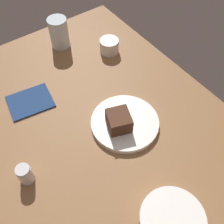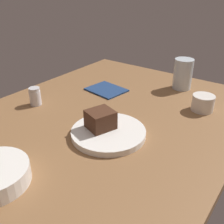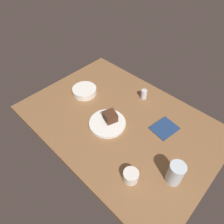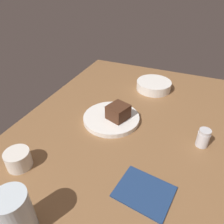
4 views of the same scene
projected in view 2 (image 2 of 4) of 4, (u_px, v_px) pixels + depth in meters
The scene contains 7 objects.
dining_table at pixel (94, 128), 86.50cm from camera, with size 120.00×84.00×3.00cm, color brown.
dessert_plate at pixel (108, 133), 79.31cm from camera, with size 22.38×22.38×1.85cm, color white.
chocolate_cake_slice at pixel (100, 119), 78.86cm from camera, with size 7.58×7.05×5.60cm, color #472819.
salt_shaker at pixel (35, 96), 96.97cm from camera, with size 4.17×4.17×6.65cm.
water_glass at pixel (183, 74), 109.66cm from camera, with size 7.71×7.71×12.57cm, color silver.
coffee_cup at pixel (203, 103), 93.05cm from camera, with size 7.69×7.69×5.69cm, color silver.
folded_napkin at pixel (106, 90), 110.12cm from camera, with size 12.13×14.92×0.60cm, color navy.
Camera 2 is at (-56.42, -48.55, 46.26)cm, focal length 42.48 mm.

